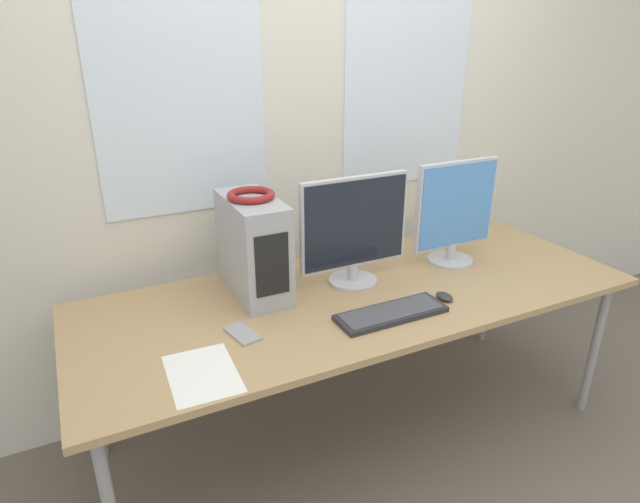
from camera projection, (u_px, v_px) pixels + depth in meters
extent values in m
plane|color=#665B51|center=(411.00, 497.00, 2.13)|extent=(14.00, 14.00, 0.00)
cube|color=beige|center=(302.00, 119.00, 2.45)|extent=(8.00, 0.06, 2.70)
cube|color=silver|center=(178.00, 69.00, 2.10)|extent=(0.70, 0.01, 1.17)
cube|color=silver|center=(409.00, 62.00, 2.55)|extent=(0.70, 0.01, 1.17)
cube|color=tan|center=(361.00, 295.00, 2.22)|extent=(2.31, 0.87, 0.03)
cylinder|color=#99999E|center=(594.00, 348.00, 2.51)|extent=(0.04, 0.04, 0.69)
cylinder|color=#99999E|center=(91.00, 389.00, 2.22)|extent=(0.04, 0.04, 0.69)
cylinder|color=#99999E|center=(488.00, 287.00, 3.10)|extent=(0.04, 0.04, 0.69)
cube|color=#9E9EA3|center=(254.00, 247.00, 2.14)|extent=(0.19, 0.40, 0.40)
cube|color=black|center=(272.00, 265.00, 1.97)|extent=(0.13, 0.00, 0.24)
torus|color=maroon|center=(251.00, 195.00, 2.05)|extent=(0.18, 0.18, 0.03)
cylinder|color=#B7B7BC|center=(353.00, 281.00, 2.30)|extent=(0.21, 0.21, 0.02)
cylinder|color=#B7B7BC|center=(353.00, 271.00, 2.28)|extent=(0.05, 0.05, 0.08)
cube|color=#B7B7BC|center=(354.00, 222.00, 2.20)|extent=(0.49, 0.03, 0.38)
cube|color=black|center=(356.00, 223.00, 2.18)|extent=(0.46, 0.00, 0.36)
cylinder|color=#B7B7BC|center=(450.00, 260.00, 2.50)|extent=(0.21, 0.21, 0.02)
cylinder|color=#B7B7BC|center=(451.00, 251.00, 2.49)|extent=(0.05, 0.05, 0.08)
cube|color=#B7B7BC|center=(456.00, 204.00, 2.40)|extent=(0.42, 0.03, 0.40)
cube|color=#4C8CD8|center=(458.00, 205.00, 2.39)|extent=(0.40, 0.00, 0.37)
cube|color=#28282D|center=(391.00, 313.00, 2.03)|extent=(0.43, 0.15, 0.02)
cube|color=#47474C|center=(391.00, 311.00, 2.02)|extent=(0.40, 0.13, 0.00)
ellipsoid|color=#2D2D2D|center=(444.00, 297.00, 2.15)|extent=(0.06, 0.08, 0.02)
cube|color=#99999E|center=(243.00, 334.00, 1.90)|extent=(0.11, 0.16, 0.01)
cube|color=white|center=(202.00, 374.00, 1.69)|extent=(0.22, 0.30, 0.00)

